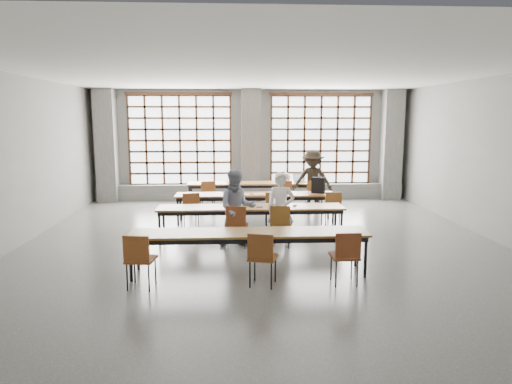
% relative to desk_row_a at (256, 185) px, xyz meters
% --- Properties ---
extents(floor, '(11.00, 11.00, 0.00)m').
position_rel_desk_row_a_xyz_m(floor, '(-0.09, -4.07, -0.66)').
color(floor, '#52524F').
rests_on(floor, ground).
extents(ceiling, '(11.00, 11.00, 0.00)m').
position_rel_desk_row_a_xyz_m(ceiling, '(-0.09, -4.07, 2.84)').
color(ceiling, silver).
rests_on(ceiling, floor).
extents(wall_back, '(10.00, 0.00, 10.00)m').
position_rel_desk_row_a_xyz_m(wall_back, '(-0.09, 1.43, 1.09)').
color(wall_back, slate).
rests_on(wall_back, floor).
extents(wall_front, '(10.00, 0.00, 10.00)m').
position_rel_desk_row_a_xyz_m(wall_front, '(-0.09, -9.57, 1.09)').
color(wall_front, slate).
rests_on(wall_front, floor).
extents(wall_left, '(0.00, 11.00, 11.00)m').
position_rel_desk_row_a_xyz_m(wall_left, '(-5.09, -4.07, 1.09)').
color(wall_left, slate).
rests_on(wall_left, floor).
extents(wall_right, '(0.00, 11.00, 11.00)m').
position_rel_desk_row_a_xyz_m(wall_right, '(4.91, -4.07, 1.09)').
color(wall_right, slate).
rests_on(wall_right, floor).
extents(column_left, '(0.60, 0.55, 3.50)m').
position_rel_desk_row_a_xyz_m(column_left, '(-4.59, 1.15, 1.09)').
color(column_left, '#4F4F4D').
rests_on(column_left, floor).
extents(column_mid, '(0.60, 0.55, 3.50)m').
position_rel_desk_row_a_xyz_m(column_mid, '(-0.09, 1.15, 1.09)').
color(column_mid, '#4F4F4D').
rests_on(column_mid, floor).
extents(column_right, '(0.60, 0.55, 3.50)m').
position_rel_desk_row_a_xyz_m(column_right, '(4.41, 1.15, 1.09)').
color(column_right, '#4F4F4D').
rests_on(column_right, floor).
extents(window_left, '(3.32, 0.12, 3.00)m').
position_rel_desk_row_a_xyz_m(window_left, '(-2.34, 1.36, 1.24)').
color(window_left, white).
rests_on(window_left, wall_back).
extents(window_right, '(3.32, 0.12, 3.00)m').
position_rel_desk_row_a_xyz_m(window_right, '(2.16, 1.36, 1.24)').
color(window_right, white).
rests_on(window_right, wall_back).
extents(sill_ledge, '(9.80, 0.35, 0.50)m').
position_rel_desk_row_a_xyz_m(sill_ledge, '(-0.09, 1.23, -0.41)').
color(sill_ledge, '#4F4F4D').
rests_on(sill_ledge, floor).
extents(desk_row_a, '(4.00, 0.70, 0.73)m').
position_rel_desk_row_a_xyz_m(desk_row_a, '(0.00, 0.00, 0.00)').
color(desk_row_a, brown).
rests_on(desk_row_a, floor).
extents(desk_row_b, '(4.00, 0.70, 0.73)m').
position_rel_desk_row_a_xyz_m(desk_row_b, '(-0.11, -1.98, 0.00)').
color(desk_row_b, brown).
rests_on(desk_row_b, floor).
extents(desk_row_c, '(4.00, 0.70, 0.73)m').
position_rel_desk_row_a_xyz_m(desk_row_c, '(-0.29, -3.63, 0.00)').
color(desk_row_c, brown).
rests_on(desk_row_c, floor).
extents(desk_row_d, '(4.00, 0.70, 0.73)m').
position_rel_desk_row_a_xyz_m(desk_row_d, '(-0.41, -5.82, 0.00)').
color(desk_row_d, brown).
rests_on(desk_row_d, floor).
extents(chair_back_left, '(0.50, 0.50, 0.88)m').
position_rel_desk_row_a_xyz_m(chair_back_left, '(-1.38, -0.63, -0.13)').
color(chair_back_left, brown).
rests_on(chair_back_left, floor).
extents(chair_back_mid, '(0.47, 0.47, 0.88)m').
position_rel_desk_row_a_xyz_m(chair_back_mid, '(0.79, -0.63, -0.13)').
color(chair_back_mid, brown).
rests_on(chair_back_mid, floor).
extents(chair_back_right, '(0.42, 0.43, 0.88)m').
position_rel_desk_row_a_xyz_m(chair_back_right, '(1.60, -0.63, -0.13)').
color(chair_back_right, brown).
rests_on(chair_back_right, floor).
extents(chair_mid_left, '(0.52, 0.52, 0.88)m').
position_rel_desk_row_a_xyz_m(chair_mid_left, '(-1.68, -2.61, -0.13)').
color(chair_mid_left, brown).
rests_on(chair_mid_left, floor).
extents(chair_mid_centre, '(0.43, 0.43, 0.88)m').
position_rel_desk_row_a_xyz_m(chair_mid_centre, '(0.29, -2.61, -0.13)').
color(chair_mid_centre, brown).
rests_on(chair_mid_centre, floor).
extents(chair_mid_right, '(0.45, 0.46, 0.88)m').
position_rel_desk_row_a_xyz_m(chair_mid_right, '(1.70, -2.61, -0.13)').
color(chair_mid_right, brown).
rests_on(chair_mid_right, floor).
extents(chair_front_left, '(0.47, 0.47, 0.88)m').
position_rel_desk_row_a_xyz_m(chair_front_left, '(-0.60, -4.26, -0.13)').
color(chair_front_left, maroon).
rests_on(chair_front_left, floor).
extents(chair_front_right, '(0.50, 0.50, 0.88)m').
position_rel_desk_row_a_xyz_m(chair_front_right, '(0.29, -4.26, -0.13)').
color(chair_front_right, brown).
rests_on(chair_front_right, floor).
extents(chair_near_left, '(0.47, 0.47, 0.88)m').
position_rel_desk_row_a_xyz_m(chair_near_left, '(-2.12, -6.45, -0.13)').
color(chair_near_left, brown).
rests_on(chair_near_left, floor).
extents(chair_near_mid, '(0.52, 0.52, 0.88)m').
position_rel_desk_row_a_xyz_m(chair_near_mid, '(-0.23, -6.45, -0.13)').
color(chair_near_mid, brown).
rests_on(chair_near_mid, floor).
extents(chair_near_right, '(0.43, 0.43, 0.88)m').
position_rel_desk_row_a_xyz_m(chair_near_right, '(1.09, -6.45, -0.13)').
color(chair_near_right, maroon).
rests_on(chair_near_right, floor).
extents(student_male, '(0.60, 0.44, 1.53)m').
position_rel_desk_row_a_xyz_m(student_male, '(0.31, -4.13, 0.10)').
color(student_male, white).
rests_on(student_male, floor).
extents(student_female, '(0.82, 0.66, 1.60)m').
position_rel_desk_row_a_xyz_m(student_female, '(-0.59, -4.13, 0.13)').
color(student_female, '#182349').
rests_on(student_female, floor).
extents(student_back, '(1.24, 0.91, 1.72)m').
position_rel_desk_row_a_xyz_m(student_back, '(1.60, -0.50, 0.20)').
color(student_back, black).
rests_on(student_back, floor).
extents(laptop_front, '(0.43, 0.39, 0.26)m').
position_rel_desk_row_a_xyz_m(laptop_front, '(0.27, -3.53, 0.13)').
color(laptop_front, '#AAAAAE').
rests_on(laptop_front, desk_row_c).
extents(laptop_back, '(0.45, 0.43, 0.26)m').
position_rel_desk_row_a_xyz_m(laptop_back, '(1.33, 0.10, 0.13)').
color(laptop_back, '#AEAEB3').
rests_on(laptop_back, desk_row_a).
extents(mouse, '(0.11, 0.08, 0.04)m').
position_rel_desk_row_a_xyz_m(mouse, '(0.66, -3.65, 0.08)').
color(mouse, white).
rests_on(mouse, desk_row_c).
extents(green_box, '(0.26, 0.13, 0.09)m').
position_rel_desk_row_a_xyz_m(green_box, '(-0.34, -3.55, 0.11)').
color(green_box, '#2C8842').
rests_on(green_box, desk_row_c).
extents(phone, '(0.13, 0.07, 0.01)m').
position_rel_desk_row_a_xyz_m(phone, '(-0.11, -3.73, 0.07)').
color(phone, black).
rests_on(phone, desk_row_c).
extents(paper_sheet_b, '(0.32, 0.24, 0.00)m').
position_rel_desk_row_a_xyz_m(paper_sheet_b, '(-0.41, -2.03, 0.07)').
color(paper_sheet_b, silver).
rests_on(paper_sheet_b, desk_row_b).
extents(paper_sheet_c, '(0.33, 0.26, 0.00)m').
position_rel_desk_row_a_xyz_m(paper_sheet_c, '(-0.01, -1.98, 0.07)').
color(paper_sheet_c, white).
rests_on(paper_sheet_c, desk_row_b).
extents(backpack, '(0.37, 0.31, 0.40)m').
position_rel_desk_row_a_xyz_m(backpack, '(1.49, -1.93, 0.27)').
color(backpack, black).
rests_on(backpack, desk_row_b).
extents(plastic_bag, '(0.32, 0.30, 0.29)m').
position_rel_desk_row_a_xyz_m(plastic_bag, '(0.90, 0.05, 0.21)').
color(plastic_bag, silver).
rests_on(plastic_bag, desk_row_a).
extents(red_pouch, '(0.22, 0.16, 0.06)m').
position_rel_desk_row_a_xyz_m(red_pouch, '(-2.11, -6.37, -0.16)').
color(red_pouch, maroon).
rests_on(red_pouch, chair_near_left).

